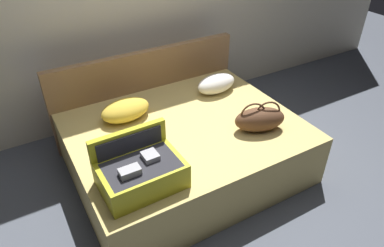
{
  "coord_description": "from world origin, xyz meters",
  "views": [
    {
      "loc": [
        -1.23,
        -1.85,
        2.27
      ],
      "look_at": [
        0.0,
        0.28,
        0.6
      ],
      "focal_mm": 32.77,
      "sensor_mm": 36.0,
      "label": 1
    }
  ],
  "objects_px": {
    "bed": "(186,148)",
    "pillow_near_headboard": "(216,84)",
    "duffel_bag": "(260,119)",
    "hard_case_large": "(140,171)",
    "pillow_center_head": "(125,110)"
  },
  "relations": [
    {
      "from": "bed",
      "to": "pillow_near_headboard",
      "type": "xyz_separation_m",
      "value": [
        0.59,
        0.4,
        0.34
      ]
    },
    {
      "from": "hard_case_large",
      "to": "duffel_bag",
      "type": "relative_size",
      "value": 1.19
    },
    {
      "from": "bed",
      "to": "hard_case_large",
      "type": "relative_size",
      "value": 3.42
    },
    {
      "from": "bed",
      "to": "hard_case_large",
      "type": "xyz_separation_m",
      "value": [
        -0.63,
        -0.48,
        0.37
      ]
    },
    {
      "from": "bed",
      "to": "hard_case_large",
      "type": "distance_m",
      "value": 0.87
    },
    {
      "from": "bed",
      "to": "duffel_bag",
      "type": "distance_m",
      "value": 0.74
    },
    {
      "from": "hard_case_large",
      "to": "duffel_bag",
      "type": "height_order",
      "value": "hard_case_large"
    },
    {
      "from": "bed",
      "to": "pillow_near_headboard",
      "type": "bearing_deg",
      "value": 34.2
    },
    {
      "from": "hard_case_large",
      "to": "pillow_near_headboard",
      "type": "xyz_separation_m",
      "value": [
        1.21,
        0.88,
        -0.03
      ]
    },
    {
      "from": "hard_case_large",
      "to": "duffel_bag",
      "type": "xyz_separation_m",
      "value": [
        1.16,
        0.12,
        -0.01
      ]
    },
    {
      "from": "pillow_near_headboard",
      "to": "pillow_center_head",
      "type": "distance_m",
      "value": 0.99
    },
    {
      "from": "bed",
      "to": "duffel_bag",
      "type": "bearing_deg",
      "value": -34.15
    },
    {
      "from": "bed",
      "to": "duffel_bag",
      "type": "height_order",
      "value": "duffel_bag"
    },
    {
      "from": "duffel_bag",
      "to": "pillow_center_head",
      "type": "relative_size",
      "value": 1.07
    },
    {
      "from": "hard_case_large",
      "to": "pillow_near_headboard",
      "type": "height_order",
      "value": "hard_case_large"
    }
  ]
}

